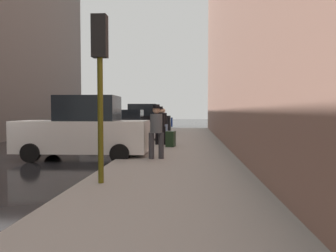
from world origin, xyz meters
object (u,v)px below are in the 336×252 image
parked_black_suv (141,120)px  traffic_light (100,62)px  pedestrian_with_beanie (156,129)px  parked_silver_sedan (122,127)px  fire_hydrant (145,139)px  parked_white_van (84,130)px  pedestrian_in_jeans (163,122)px  rolling_suitcase (171,139)px  parked_blue_sedan (151,120)px  pedestrian_with_fedora (160,123)px

parked_black_suv → traffic_light: bearing=-84.0°
pedestrian_with_beanie → parked_black_suv: bearing=100.8°
parked_silver_sedan → fire_hydrant: size_ratio=6.04×
parked_silver_sedan → traffic_light: size_ratio=1.18×
parked_white_van → pedestrian_with_beanie: (2.67, -0.80, 0.10)m
pedestrian_in_jeans → rolling_suitcase: size_ratio=1.64×
parked_blue_sedan → pedestrian_with_fedora: size_ratio=2.40×
parked_white_van → pedestrian_with_fedora: parked_white_van is taller
parked_white_van → parked_silver_sedan: parked_white_van is taller
fire_hydrant → pedestrian_in_jeans: 3.81m
parked_silver_sedan → traffic_light: (1.85, -10.97, 1.91)m
fire_hydrant → pedestrian_with_beanie: (0.86, -3.41, 0.64)m
pedestrian_with_beanie → pedestrian_in_jeans: 7.15m
pedestrian_with_beanie → parked_white_van: bearing=163.2°
parked_blue_sedan → traffic_light: traffic_light is taller
parked_silver_sedan → pedestrian_with_fedora: pedestrian_with_fedora is taller
parked_blue_sedan → rolling_suitcase: parked_blue_sedan is taller
parked_black_suv → pedestrian_in_jeans: bearing=-71.5°
parked_white_van → fire_hydrant: size_ratio=6.59×
pedestrian_in_jeans → parked_silver_sedan: bearing=176.3°
pedestrian_with_beanie → rolling_suitcase: size_ratio=1.71×
pedestrian_with_beanie → rolling_suitcase: bearing=86.3°
traffic_light → pedestrian_with_beanie: bearing=77.5°
parked_black_suv → traffic_light: traffic_light is taller
pedestrian_with_beanie → rolling_suitcase: (0.24, 3.73, -0.65)m
parked_black_suv → parked_blue_sedan: size_ratio=1.09×
parked_white_van → parked_blue_sedan: (0.00, 19.52, -0.18)m
parked_silver_sedan → pedestrian_with_beanie: 7.77m
parked_blue_sedan → rolling_suitcase: bearing=-80.1°
fire_hydrant → parked_black_suv: bearing=99.7°
traffic_light → pedestrian_with_beanie: traffic_light is taller
fire_hydrant → pedestrian_in_jeans: bearing=82.7°
parked_blue_sedan → pedestrian_with_beanie: 20.50m
traffic_light → pedestrian_with_fedora: bearing=86.3°
traffic_light → rolling_suitcase: size_ratio=3.46×
parked_blue_sedan → parked_white_van: bearing=-90.0°
parked_blue_sedan → pedestrian_in_jeans: bearing=-80.2°
fire_hydrant → pedestrian_in_jeans: pedestrian_in_jeans is taller
traffic_light → fire_hydrant: bearing=90.4°
pedestrian_with_fedora → pedestrian_with_beanie: bearing=-86.4°
fire_hydrant → pedestrian_with_beanie: pedestrian_with_beanie is taller
parked_silver_sedan → pedestrian_in_jeans: pedestrian_in_jeans is taller
parked_black_suv → rolling_suitcase: (2.91, -10.24, -0.54)m
parked_white_van → parked_black_suv: bearing=90.0°
traffic_light → pedestrian_in_jeans: bearing=87.7°
traffic_light → pedestrian_with_beanie: size_ratio=2.03×
parked_silver_sedan → parked_blue_sedan: 13.03m
pedestrian_with_fedora → pedestrian_with_beanie: same height
parked_blue_sedan → fire_hydrant: 17.02m
parked_white_van → pedestrian_with_fedora: (2.38, 3.72, 0.10)m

